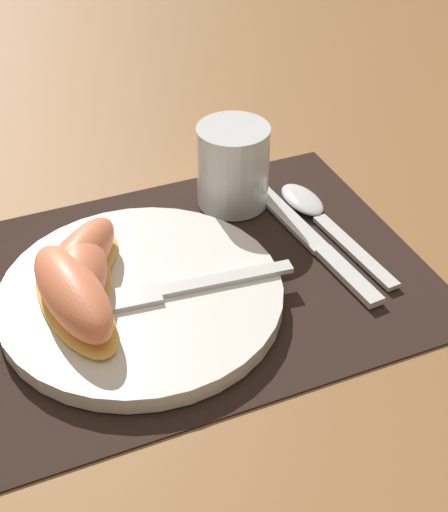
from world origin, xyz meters
The scene contains 10 objects.
ground_plane centered at (0.00, 0.00, 0.00)m, with size 3.00×3.00×0.00m, color olive.
placemat centered at (0.00, 0.00, 0.00)m, with size 0.43×0.32×0.00m.
plate centered at (-0.06, -0.02, 0.01)m, with size 0.25×0.25×0.02m.
juice_glass centered at (0.08, 0.10, 0.04)m, with size 0.08×0.08×0.09m.
knife centered at (0.13, 0.00, 0.01)m, with size 0.04×0.22×0.01m.
spoon centered at (0.15, 0.04, 0.01)m, with size 0.04×0.19×0.01m.
fork centered at (-0.04, -0.03, 0.02)m, with size 0.20×0.04×0.00m.
citrus_wedge_0 centered at (-0.10, 0.02, 0.04)m, with size 0.11×0.12×0.04m.
citrus_wedge_1 centered at (-0.11, 0.00, 0.04)m, with size 0.09×0.12×0.04m.
citrus_wedge_2 centered at (-0.12, -0.02, 0.04)m, with size 0.07×0.14×0.05m.
Camera 1 is at (-0.17, -0.48, 0.43)m, focal length 50.00 mm.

